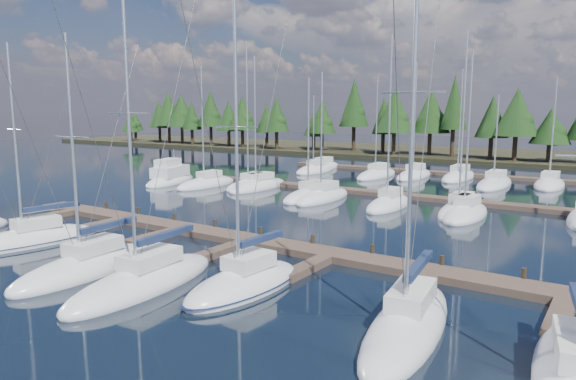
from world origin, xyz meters
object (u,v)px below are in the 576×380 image
Objects in this scene: front_sailboat_2 at (88,267)px; motor_yacht_left at (170,178)px; main_dock at (245,242)px; front_sailboat_1 at (31,240)px; front_sailboat_5 at (408,325)px; front_sailboat_3 at (144,281)px; front_sailboat_4 at (244,284)px.

motor_yacht_left is at bearing 129.40° from front_sailboat_2.
front_sailboat_1 is (-11.54, -7.38, 0.08)m from main_dock.
main_dock is at bearing 153.74° from front_sailboat_5.
front_sailboat_5 reaches higher than front_sailboat_2.
front_sailboat_1 is at bearing -178.03° from front_sailboat_5.
front_sailboat_5 is at bearing 7.86° from front_sailboat_2.
front_sailboat_4 is (4.24, 2.42, -0.00)m from front_sailboat_3.
front_sailboat_2 is (-3.52, -8.84, 0.08)m from main_dock.
front_sailboat_2 is 4.30m from front_sailboat_3.
front_sailboat_4 is 0.85× the size of front_sailboat_5.
motor_yacht_left is (-25.72, 25.99, 0.22)m from front_sailboat_3.
front_sailboat_1 is 1.02× the size of front_sailboat_2.
front_sailboat_4 reaches higher than motor_yacht_left.
front_sailboat_3 reaches higher than main_dock.
motor_yacht_left is (-38.18, 23.77, 0.20)m from front_sailboat_5.
front_sailboat_4 is (5.02, -6.33, 0.09)m from main_dock.
front_sailboat_3 reaches higher than front_sailboat_4.
main_dock is 30.32m from motor_yacht_left.
front_sailboat_1 is at bearing 169.68° from front_sailboat_2.
front_sailboat_4 is (16.55, 1.05, 0.01)m from front_sailboat_1.
front_sailboat_2 is 1.32× the size of motor_yacht_left.
front_sailboat_1 is 24.78m from front_sailboat_5.
front_sailboat_1 is 12.39m from front_sailboat_3.
front_sailboat_2 is at bearing -50.60° from motor_yacht_left.
front_sailboat_4 is 8.22m from front_sailboat_5.
main_dock is at bearing 68.30° from front_sailboat_2.
front_sailboat_3 is 1.54× the size of motor_yacht_left.
main_dock is at bearing 128.39° from front_sailboat_4.
motor_yacht_left is at bearing 148.09° from front_sailboat_5.
front_sailboat_3 is at bearing -45.30° from motor_yacht_left.
front_sailboat_5 is (8.21, -0.20, 0.02)m from front_sailboat_4.
front_sailboat_2 is 0.93× the size of front_sailboat_4.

